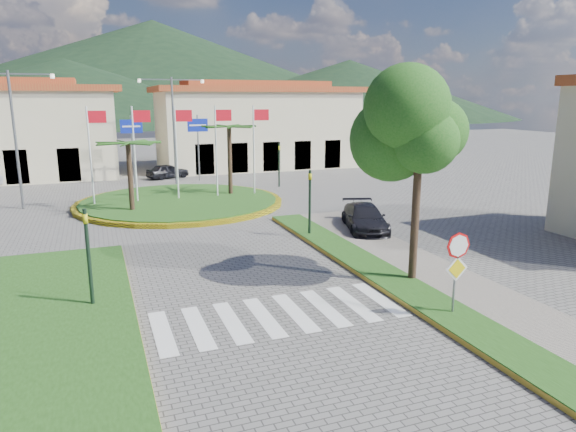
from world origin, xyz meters
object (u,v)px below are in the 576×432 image
object	(u,v)px
deciduous_tree	(420,137)
car_side_right	(365,218)
roundabout_island	(180,202)
stop_sign	(457,261)
car_dark_a	(168,171)
car_dark_b	(249,163)

from	to	relation	value
deciduous_tree	car_side_right	world-z (taller)	deciduous_tree
deciduous_tree	car_side_right	size ratio (longest dim) A/B	1.51
roundabout_island	stop_sign	xyz separation A→B (m)	(4.90, -20.04, 1.62)
car_dark_a	car_dark_b	world-z (taller)	car_dark_a
roundabout_island	deciduous_tree	world-z (taller)	deciduous_tree
car_side_right	car_dark_b	bearing A→B (deg)	104.28
roundabout_island	deciduous_tree	xyz separation A→B (m)	(5.50, -17.00, 5.01)
car_dark_b	car_side_right	xyz separation A→B (m)	(-1.39, -24.71, 0.13)
roundabout_island	stop_sign	distance (m)	20.69
stop_sign	car_dark_b	xyz separation A→B (m)	(3.99, 34.82, -1.27)
deciduous_tree	car_side_right	xyz separation A→B (m)	(2.00, 7.07, -4.52)
deciduous_tree	car_side_right	distance (m)	8.62
car_dark_a	car_side_right	distance (m)	22.15
car_dark_b	deciduous_tree	bearing A→B (deg)	-166.40
deciduous_tree	car_side_right	bearing A→B (deg)	74.20
car_dark_a	car_dark_b	bearing A→B (deg)	-88.41
stop_sign	car_side_right	world-z (taller)	stop_sign
roundabout_island	stop_sign	world-z (taller)	roundabout_island
stop_sign	car_side_right	bearing A→B (deg)	75.57
car_dark_b	car_side_right	world-z (taller)	car_side_right
stop_sign	car_dark_b	world-z (taller)	stop_sign
car_side_right	stop_sign	bearing A→B (deg)	-86.93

